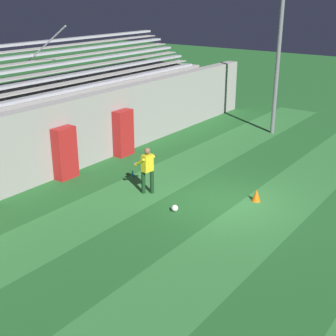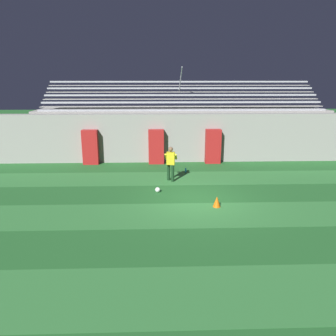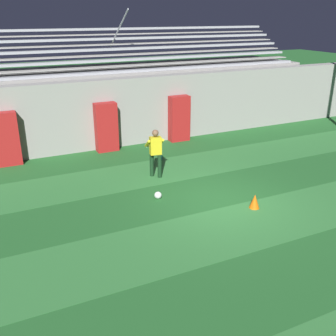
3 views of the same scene
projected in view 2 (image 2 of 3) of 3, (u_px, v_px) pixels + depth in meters
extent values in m
plane|color=#236028|center=(196.00, 200.00, 13.32)|extent=(80.00, 80.00, 0.00)
cube|color=#337A38|center=(227.00, 293.00, 7.54)|extent=(28.00, 2.25, 0.01)
cube|color=#337A38|center=(201.00, 214.00, 11.87)|extent=(28.00, 2.25, 0.01)
cube|color=#337A38|center=(189.00, 178.00, 16.21)|extent=(28.00, 2.25, 0.01)
cube|color=#999691|center=(184.00, 138.00, 19.21)|extent=(24.00, 0.60, 2.80)
cube|color=#B21E1E|center=(156.00, 147.00, 18.74)|extent=(0.88, 0.44, 1.97)
cube|color=#B21E1E|center=(213.00, 146.00, 18.84)|extent=(0.88, 0.44, 1.97)
cube|color=#B21E1E|center=(90.00, 147.00, 18.62)|extent=(0.88, 0.44, 1.97)
cube|color=#999691|center=(181.00, 131.00, 21.46)|extent=(18.00, 3.90, 2.90)
cube|color=#A8AAB2|center=(183.00, 110.00, 19.52)|extent=(17.10, 0.36, 0.10)
cube|color=#999691|center=(184.00, 114.00, 19.39)|extent=(17.10, 0.60, 0.04)
cube|color=#A8AAB2|center=(183.00, 102.00, 20.09)|extent=(17.10, 0.36, 0.10)
cube|color=#999691|center=(183.00, 106.00, 19.96)|extent=(17.10, 0.60, 0.04)
cube|color=#A8AAB2|center=(182.00, 95.00, 20.66)|extent=(17.10, 0.36, 0.10)
cube|color=#999691|center=(182.00, 99.00, 20.53)|extent=(17.10, 0.60, 0.04)
cube|color=#A8AAB2|center=(181.00, 88.00, 21.23)|extent=(17.10, 0.36, 0.10)
cube|color=#999691|center=(181.00, 92.00, 21.09)|extent=(17.10, 0.60, 0.04)
cube|color=#A8AAB2|center=(180.00, 82.00, 21.79)|extent=(17.10, 0.36, 0.10)
cube|color=#999691|center=(181.00, 85.00, 21.66)|extent=(17.10, 0.60, 0.04)
cylinder|color=#A8AAB2|center=(180.00, 81.00, 20.19)|extent=(0.06, 2.63, 1.65)
cylinder|color=#143319|center=(169.00, 172.00, 15.77)|extent=(0.16, 0.16, 0.82)
cylinder|color=#143319|center=(173.00, 173.00, 15.56)|extent=(0.16, 0.16, 0.82)
cube|color=yellow|center=(171.00, 158.00, 15.48)|extent=(0.41, 0.29, 0.60)
sphere|color=brown|center=(171.00, 149.00, 15.36)|extent=(0.22, 0.22, 0.22)
cylinder|color=yellow|center=(166.00, 156.00, 15.62)|extent=(0.16, 0.49, 0.37)
cylinder|color=yellow|center=(176.00, 157.00, 15.57)|extent=(0.16, 0.49, 0.37)
cube|color=silver|center=(167.00, 158.00, 15.84)|extent=(0.12, 0.12, 0.08)
cube|color=silver|center=(175.00, 158.00, 15.80)|extent=(0.12, 0.12, 0.08)
sphere|color=white|center=(158.00, 190.00, 14.18)|extent=(0.22, 0.22, 0.22)
cone|color=orange|center=(217.00, 202.00, 12.54)|extent=(0.30, 0.30, 0.42)
cylinder|color=#1E8CD8|center=(186.00, 170.00, 17.14)|extent=(0.07, 0.07, 0.24)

